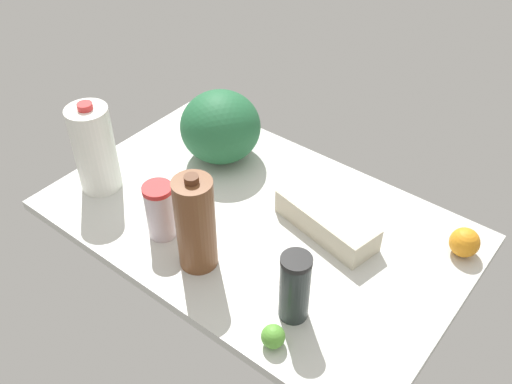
# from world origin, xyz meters

# --- Properties ---
(countertop) EXTENTS (1.20, 0.76, 0.03)m
(countertop) POSITION_xyz_m (0.00, 0.00, 0.01)
(countertop) COLOR silver
(countertop) RESTS_ON ground
(tumbler_cup) EXTENTS (0.08, 0.08, 0.17)m
(tumbler_cup) POSITION_xyz_m (-0.17, -0.21, 0.12)
(tumbler_cup) COLOR silver
(tumbler_cup) RESTS_ON countertop
(shaker_bottle) EXTENTS (0.08, 0.08, 0.20)m
(shaker_bottle) POSITION_xyz_m (0.29, -0.21, 0.13)
(shaker_bottle) COLOR #262F2E
(shaker_bottle) RESTS_ON countertop
(egg_carton) EXTENTS (0.33, 0.17, 0.08)m
(egg_carton) POSITION_xyz_m (0.19, 0.08, 0.07)
(egg_carton) COLOR beige
(egg_carton) RESTS_ON countertop
(milk_jug) EXTENTS (0.12, 0.12, 0.29)m
(milk_jug) POSITION_xyz_m (-0.47, -0.18, 0.17)
(milk_jug) COLOR white
(milk_jug) RESTS_ON countertop
(chocolate_milk_jug) EXTENTS (0.10, 0.10, 0.29)m
(chocolate_milk_jug) POSITION_xyz_m (-0.01, -0.23, 0.17)
(chocolate_milk_jug) COLOR brown
(chocolate_milk_jug) RESTS_ON countertop
(watermelon) EXTENTS (0.26, 0.26, 0.23)m
(watermelon) POSITION_xyz_m (-0.28, 0.17, 0.15)
(watermelon) COLOR #25673C
(watermelon) RESTS_ON countertop
(orange_near_front) EXTENTS (0.08, 0.08, 0.08)m
(orange_near_front) POSITION_xyz_m (0.53, 0.24, 0.07)
(orange_near_front) COLOR orange
(orange_near_front) RESTS_ON countertop
(lime_beside_bowl) EXTENTS (0.06, 0.06, 0.06)m
(lime_beside_bowl) POSITION_xyz_m (0.30, -0.31, 0.06)
(lime_beside_bowl) COLOR #5CA939
(lime_beside_bowl) RESTS_ON countertop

